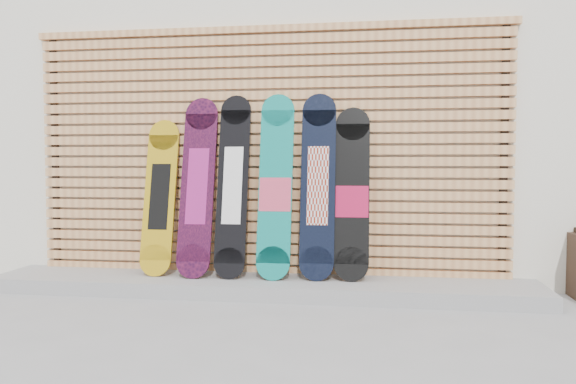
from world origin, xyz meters
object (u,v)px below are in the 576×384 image
object	(u,v)px
snowboard_2	(233,185)
snowboard_5	(352,194)
snowboard_3	(275,187)
snowboard_4	(318,186)
snowboard_0	(160,197)
snowboard_1	(198,186)

from	to	relation	value
snowboard_2	snowboard_5	xyz separation A→B (m)	(1.02, 0.02, -0.07)
snowboard_5	snowboard_3	bearing A→B (deg)	-177.91
snowboard_3	snowboard_4	bearing A→B (deg)	2.73
snowboard_4	snowboard_5	bearing A→B (deg)	1.29
snowboard_0	snowboard_2	xyz separation A→B (m)	(0.66, -0.01, 0.10)
snowboard_1	snowboard_4	size ratio (longest dim) A/B	0.99
snowboard_0	snowboard_4	distance (m)	1.40
snowboard_3	snowboard_0	bearing A→B (deg)	179.32
snowboard_2	snowboard_1	bearing A→B (deg)	-177.96
snowboard_1	snowboard_5	size ratio (longest dim) A/B	1.07
snowboard_2	snowboard_4	bearing A→B (deg)	1.28
snowboard_0	snowboard_3	xyz separation A→B (m)	(1.03, -0.01, 0.09)
snowboard_1	snowboard_3	bearing A→B (deg)	0.86
snowboard_2	snowboard_3	bearing A→B (deg)	-0.12
snowboard_0	snowboard_5	distance (m)	1.68
snowboard_1	snowboard_4	distance (m)	1.04
snowboard_0	snowboard_4	world-z (taller)	snowboard_4
snowboard_3	snowboard_4	distance (m)	0.36
snowboard_2	snowboard_4	xyz separation A→B (m)	(0.73, 0.02, 0.00)
snowboard_2	snowboard_5	world-z (taller)	snowboard_2
snowboard_0	snowboard_1	xyz separation A→B (m)	(0.35, -0.02, 0.10)
snowboard_1	snowboard_3	world-z (taller)	snowboard_3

